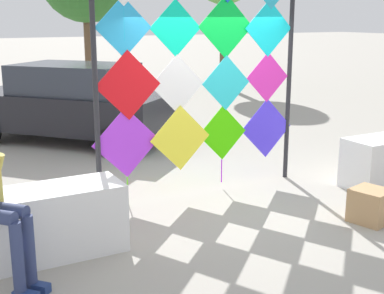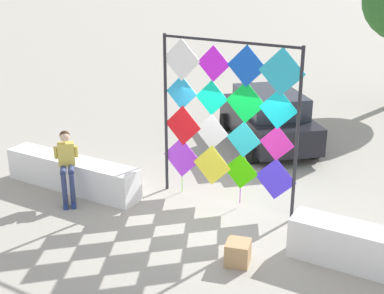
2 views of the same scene
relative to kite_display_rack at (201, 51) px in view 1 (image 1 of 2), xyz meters
The scene contains 4 objects.
ground 2.15m from the kite_display_rack, 78.86° to the right, with size 120.00×120.00×0.00m, color #9E998E.
kite_display_rack is the anchor object (origin of this frame).
parked_car 4.34m from the kite_display_rack, 99.78° to the left, with size 4.02×4.21×1.58m.
cardboard_box_large 3.03m from the kite_display_rack, 57.97° to the right, with size 0.42×0.44×0.42m, color tan.
Camera 1 is at (-3.80, -5.80, 2.51)m, focal length 49.62 mm.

